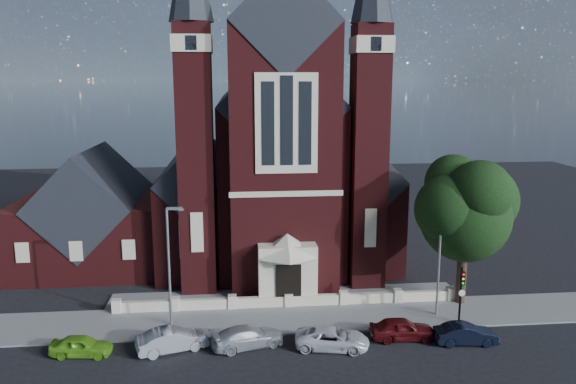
% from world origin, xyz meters
% --- Properties ---
extents(ground, '(120.00, 120.00, 0.00)m').
position_xyz_m(ground, '(0.00, 15.00, 0.00)').
color(ground, black).
rests_on(ground, ground).
extents(pavement_strip, '(60.00, 5.00, 0.12)m').
position_xyz_m(pavement_strip, '(0.00, 4.50, 0.00)').
color(pavement_strip, slate).
rests_on(pavement_strip, ground).
extents(forecourt_paving, '(26.00, 3.00, 0.14)m').
position_xyz_m(forecourt_paving, '(0.00, 8.50, 0.00)').
color(forecourt_paving, slate).
rests_on(forecourt_paving, ground).
extents(forecourt_wall, '(24.00, 0.40, 0.90)m').
position_xyz_m(forecourt_wall, '(0.00, 6.50, 0.00)').
color(forecourt_wall, beige).
rests_on(forecourt_wall, ground).
extents(church, '(20.01, 34.90, 29.20)m').
position_xyz_m(church, '(-0.00, 22.94, 8.19)').
color(church, '#4C1415').
rests_on(church, ground).
extents(parish_hall, '(12.00, 12.20, 10.24)m').
position_xyz_m(parish_hall, '(-16.00, 18.00, 4.01)').
color(parish_hall, '#4C1415').
rests_on(parish_hall, ground).
extents(street_tree, '(6.40, 6.60, 10.70)m').
position_xyz_m(street_tree, '(12.60, 5.71, 6.96)').
color(street_tree, black).
rests_on(street_tree, ground).
extents(street_lamp_left, '(1.16, 0.22, 8.09)m').
position_xyz_m(street_lamp_left, '(-7.91, 4.00, 4.60)').
color(street_lamp_left, gray).
rests_on(street_lamp_left, ground).
extents(street_lamp_right, '(1.16, 0.22, 8.09)m').
position_xyz_m(street_lamp_right, '(10.09, 4.00, 4.60)').
color(street_lamp_right, gray).
rests_on(street_lamp_right, ground).
extents(traffic_signal, '(0.28, 0.42, 4.00)m').
position_xyz_m(traffic_signal, '(11.00, 2.43, 2.58)').
color(traffic_signal, black).
rests_on(traffic_signal, ground).
extents(car_lime_van, '(3.71, 1.79, 1.22)m').
position_xyz_m(car_lime_van, '(-12.85, 0.52, 0.61)').
color(car_lime_van, '#6DB524').
rests_on(car_lime_van, ground).
extents(car_silver_a, '(4.49, 2.72, 1.40)m').
position_xyz_m(car_silver_a, '(-7.57, 0.61, 0.70)').
color(car_silver_a, '#96999D').
rests_on(car_silver_a, ground).
extents(car_silver_b, '(4.78, 2.99, 1.29)m').
position_xyz_m(car_silver_b, '(-3.08, 0.69, 0.65)').
color(car_silver_b, '#A0A4A8').
rests_on(car_silver_b, ground).
extents(car_white_suv, '(4.80, 2.89, 1.25)m').
position_xyz_m(car_white_suv, '(2.03, 0.01, 0.62)').
color(car_white_suv, white).
rests_on(car_white_suv, ground).
extents(car_dark_red, '(4.09, 1.72, 1.38)m').
position_xyz_m(car_dark_red, '(6.59, 0.78, 0.69)').
color(car_dark_red, '#4E0D10').
rests_on(car_dark_red, ground).
extents(car_navy, '(3.91, 1.58, 1.26)m').
position_xyz_m(car_navy, '(10.33, -0.19, 0.63)').
color(car_navy, black).
rests_on(car_navy, ground).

